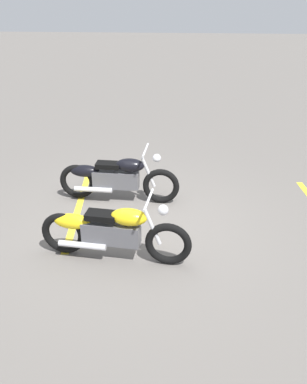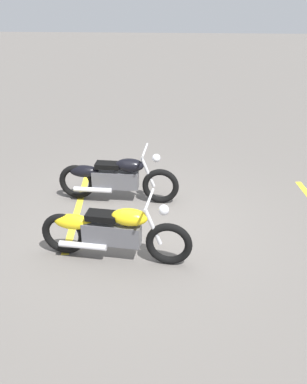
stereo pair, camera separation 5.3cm
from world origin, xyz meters
The scene contains 4 objects.
ground_plane centered at (0.00, 0.00, 0.00)m, with size 60.00×60.00×0.00m, color #66605B.
motorcycle_bright_foreground centered at (-0.24, -0.89, 0.46)m, with size 2.23×0.62×1.04m.
motorcycle_dark_foreground centered at (-0.45, 0.90, 0.46)m, with size 2.23×0.62×1.04m.
parking_stripe_near centered at (-1.10, 0.72, 0.00)m, with size 3.20×0.12×0.01m, color yellow.
Camera 1 is at (0.72, -5.77, 3.61)m, focal length 38.14 mm.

